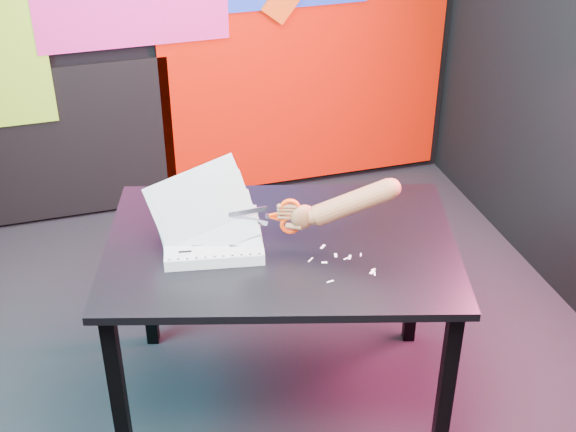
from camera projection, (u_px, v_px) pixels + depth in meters
name	position (u px, v px, depth m)	size (l,w,h in m)	color
room	(254.00, 68.00, 2.67)	(3.01, 3.01, 2.71)	black
backdrop	(197.00, 38.00, 4.08)	(2.88, 0.05, 2.08)	red
work_table	(281.00, 262.00, 2.90)	(1.42, 1.13, 0.75)	black
printout_stack	(213.00, 241.00, 2.81)	(0.41, 0.30, 0.33)	white
scissors	(285.00, 216.00, 2.76)	(0.24, 0.09, 0.14)	#A3A6B6
hand_forearm	(345.00, 205.00, 2.73)	(0.39, 0.17, 0.20)	#99533C
paper_clippings	(343.00, 262.00, 2.75)	(0.21, 0.23, 0.00)	silver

